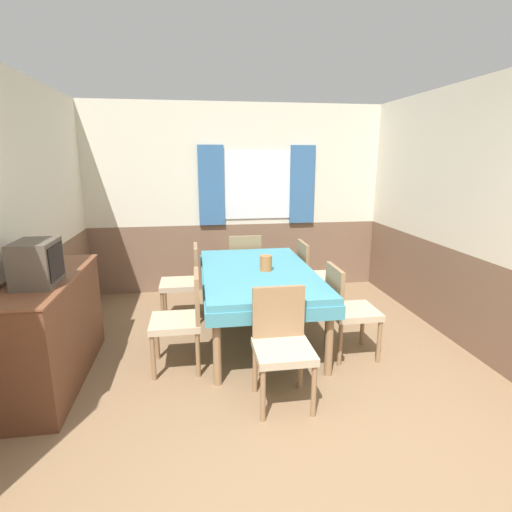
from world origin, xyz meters
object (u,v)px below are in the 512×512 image
chair_head_near (282,341)px  chair_right_near (347,307)px  chair_left_near (183,316)px  sideboard (53,329)px  chair_head_window (244,263)px  vase (266,263)px  tv (37,263)px  chair_left_far (185,280)px  chair_right_far (313,274)px  dining_table (258,279)px

chair_head_near → chair_right_near: 0.99m
chair_left_near → sideboard: 1.07m
sideboard → chair_head_window: bearing=44.3°
chair_head_near → chair_right_near: size_ratio=1.00×
vase → chair_right_near: bearing=-37.4°
tv → vase: 2.08m
chair_left_near → sideboard: (-1.07, -0.05, -0.02)m
chair_left_far → chair_left_near: same height
chair_head_near → sideboard: bearing=-17.1°
chair_right_far → vase: 0.97m
vase → tv: bearing=-157.4°
chair_left_far → chair_head_window: size_ratio=1.00×
vase → chair_head_near: bearing=-93.9°
chair_head_window → chair_left_near: (-0.77, -1.75, 0.00)m
chair_head_window → dining_table: bearing=-90.0°
chair_head_near → sideboard: (-1.84, 0.57, -0.02)m
sideboard → vase: sideboard is taller
dining_table → tv: size_ratio=5.19×
tv → sideboard: bearing=95.1°
chair_right_near → chair_left_far: 1.91m
chair_left_far → sideboard: 1.59m
chair_head_near → tv: tv is taller
chair_left_near → tv: bearing=104.1°
chair_right_near → sideboard: sideboard is taller
dining_table → chair_head_window: size_ratio=2.22×
chair_head_window → vase: size_ratio=5.64×
chair_right_near → chair_left_near: size_ratio=1.00×
dining_table → chair_left_far: size_ratio=2.22×
dining_table → chair_head_near: bearing=-90.0°
dining_table → chair_right_far: chair_right_far is taller
dining_table → chair_right_near: (0.77, -0.56, -0.14)m
chair_right_near → chair_head_window: 1.91m
chair_head_near → chair_left_far: (-0.77, 1.75, 0.00)m
chair_head_window → chair_right_far: bearing=-38.9°
chair_head_near → vase: same height
chair_right_near → chair_left_far: bearing=-126.1°
sideboard → tv: (0.02, -0.21, 0.63)m
chair_head_window → sideboard: bearing=-135.7°
chair_left_far → dining_table: bearing=-126.1°
chair_left_near → sideboard: size_ratio=0.59×
chair_left_near → tv: (-1.05, -0.27, 0.61)m
chair_left_far → chair_head_window: (0.77, 0.62, 0.00)m
dining_table → chair_right_near: size_ratio=2.22×
chair_left_near → sideboard: sideboard is taller
chair_left_far → chair_right_far: (1.54, 0.00, 0.00)m
dining_table → chair_left_near: chair_left_near is taller
chair_head_window → vase: (0.08, -1.22, 0.32)m
tv → vase: tv is taller
sideboard → tv: 0.66m
chair_head_window → tv: tv is taller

